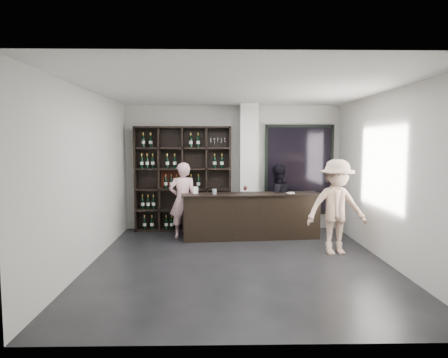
{
  "coord_description": "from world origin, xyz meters",
  "views": [
    {
      "loc": [
        -0.39,
        -6.59,
        2.02
      ],
      "look_at": [
        -0.24,
        1.1,
        1.33
      ],
      "focal_mm": 32.0,
      "sensor_mm": 36.0,
      "label": 1
    }
  ],
  "objects_px": {
    "tasting_counter": "(251,216)",
    "taster_pink": "(183,200)",
    "taster_black": "(277,200)",
    "customer": "(337,207)",
    "wine_shelf": "(183,179)"
  },
  "relations": [
    {
      "from": "tasting_counter",
      "to": "taster_black",
      "type": "xyz_separation_m",
      "value": [
        0.6,
        0.35,
        0.29
      ]
    },
    {
      "from": "taster_pink",
      "to": "customer",
      "type": "xyz_separation_m",
      "value": [
        2.9,
        -1.31,
        0.06
      ]
    },
    {
      "from": "customer",
      "to": "wine_shelf",
      "type": "bearing_deg",
      "value": 139.43
    },
    {
      "from": "wine_shelf",
      "to": "taster_black",
      "type": "xyz_separation_m",
      "value": [
        2.1,
        -0.46,
        -0.42
      ]
    },
    {
      "from": "tasting_counter",
      "to": "taster_pink",
      "type": "distance_m",
      "value": 1.49
    },
    {
      "from": "wine_shelf",
      "to": "taster_black",
      "type": "height_order",
      "value": "wine_shelf"
    },
    {
      "from": "taster_black",
      "to": "customer",
      "type": "bearing_deg",
      "value": 97.06
    },
    {
      "from": "taster_pink",
      "to": "taster_black",
      "type": "distance_m",
      "value": 2.07
    },
    {
      "from": "wine_shelf",
      "to": "taster_pink",
      "type": "bearing_deg",
      "value": -86.0
    },
    {
      "from": "wine_shelf",
      "to": "taster_pink",
      "type": "relative_size",
      "value": 1.49
    },
    {
      "from": "taster_black",
      "to": "tasting_counter",
      "type": "bearing_deg",
      "value": 8.87
    },
    {
      "from": "taster_black",
      "to": "customer",
      "type": "relative_size",
      "value": 0.9
    },
    {
      "from": "taster_black",
      "to": "customer",
      "type": "height_order",
      "value": "customer"
    },
    {
      "from": "wine_shelf",
      "to": "tasting_counter",
      "type": "relative_size",
      "value": 0.82
    },
    {
      "from": "tasting_counter",
      "to": "wine_shelf",
      "type": "bearing_deg",
      "value": 146.39
    }
  ]
}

